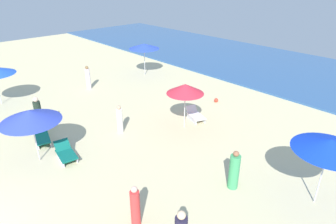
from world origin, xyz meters
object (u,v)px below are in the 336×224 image
(lounge_chair_4_0, at_px, (195,115))
(beachgoer_5, at_px, (135,207))
(beachgoer_0, at_px, (120,120))
(beachgoer_2, at_px, (88,78))
(umbrella_4, at_px, (185,89))
(beach_ball_0, at_px, (216,100))
(umbrella_6, at_px, (30,116))
(beachgoer_3, at_px, (39,114))
(lounge_chair_6_0, at_px, (42,137))
(umbrella_3, at_px, (330,145))
(umbrella_5, at_px, (144,46))
(lounge_chair_6_1, at_px, (66,153))
(beachgoer_4, at_px, (234,171))

(lounge_chair_4_0, bearing_deg, beachgoer_5, -131.35)
(beachgoer_0, height_order, beachgoer_2, beachgoer_2)
(umbrella_4, xyz_separation_m, beach_ball_0, (-0.97, 3.85, -2.03))
(umbrella_6, bearing_deg, lounge_chair_4_0, 76.18)
(beachgoer_0, xyz_separation_m, beachgoer_3, (-3.16, -2.81, 0.13))
(lounge_chair_6_0, distance_m, beachgoer_3, 1.60)
(beachgoer_2, bearing_deg, umbrella_3, 141.27)
(umbrella_5, bearing_deg, beach_ball_0, -1.26)
(umbrella_3, xyz_separation_m, lounge_chair_6_0, (-10.58, -5.46, -2.10))
(umbrella_3, height_order, beach_ball_0, umbrella_3)
(beachgoer_3, distance_m, beach_ball_0, 10.27)
(beachgoer_2, bearing_deg, beachgoer_0, 124.26)
(beach_ball_0, bearing_deg, beachgoer_0, -97.39)
(lounge_chair_6_1, bearing_deg, umbrella_4, -5.92)
(umbrella_6, bearing_deg, umbrella_3, 33.90)
(umbrella_3, bearing_deg, lounge_chair_6_1, -148.25)
(beachgoer_0, bearing_deg, umbrella_6, 66.34)
(beachgoer_3, bearing_deg, beachgoer_5, -36.88)
(beachgoer_0, distance_m, beach_ball_0, 6.69)
(lounge_chair_4_0, bearing_deg, beach_ball_0, 35.00)
(beachgoer_4, bearing_deg, beachgoer_2, -129.88)
(umbrella_3, distance_m, lounge_chair_6_1, 10.21)
(lounge_chair_4_0, height_order, lounge_chair_6_0, lounge_chair_6_0)
(lounge_chair_6_1, distance_m, beachgoer_4, 7.15)
(lounge_chair_6_1, xyz_separation_m, beachgoer_5, (5.03, 0.01, 0.44))
(lounge_chair_6_1, bearing_deg, beach_ball_0, 5.29)
(umbrella_4, distance_m, beachgoer_0, 3.62)
(beachgoer_3, height_order, beachgoer_5, beachgoer_3)
(beach_ball_0, bearing_deg, umbrella_4, -75.90)
(lounge_chair_6_1, height_order, beachgoer_0, beachgoer_0)
(umbrella_5, height_order, lounge_chair_6_0, umbrella_5)
(umbrella_5, xyz_separation_m, lounge_chair_6_0, (4.75, -10.05, -2.01))
(umbrella_4, height_order, beachgoer_2, umbrella_4)
(lounge_chair_6_1, height_order, beachgoer_4, beachgoer_4)
(umbrella_4, relative_size, umbrella_6, 0.99)
(umbrella_4, height_order, umbrella_5, umbrella_5)
(lounge_chair_6_1, xyz_separation_m, beachgoer_0, (-0.34, 3.07, 0.43))
(lounge_chair_6_1, relative_size, beachgoer_3, 0.81)
(umbrella_4, relative_size, lounge_chair_6_0, 1.60)
(beachgoer_0, bearing_deg, umbrella_5, -65.07)
(beachgoer_0, bearing_deg, beachgoer_4, 167.48)
(beachgoer_3, xyz_separation_m, beach_ball_0, (4.02, 9.42, -0.70))
(beach_ball_0, bearing_deg, beachgoer_2, -148.04)
(beachgoer_5, bearing_deg, beach_ball_0, -73.90)
(beachgoer_0, distance_m, beachgoer_4, 6.43)
(umbrella_5, xyz_separation_m, beachgoer_3, (3.33, -9.58, -1.44))
(umbrella_6, bearing_deg, beachgoer_0, 85.19)
(beach_ball_0, bearing_deg, beachgoer_3, -113.12)
(umbrella_4, relative_size, beachgoer_5, 1.59)
(beachgoer_2, xyz_separation_m, beachgoer_4, (13.06, -1.21, -0.04))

